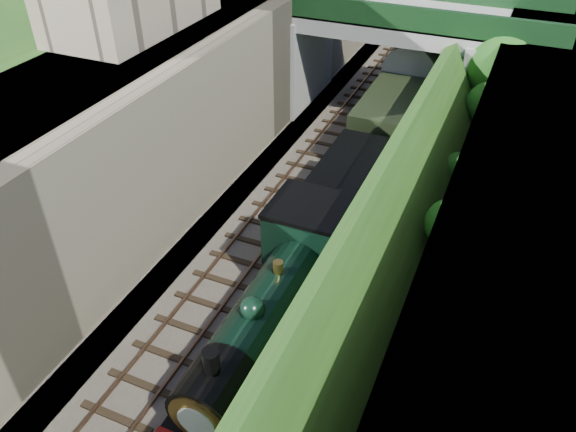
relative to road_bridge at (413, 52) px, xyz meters
The scene contains 12 objects.
trackbed 5.72m from the road_bridge, 103.28° to the right, with size 10.00×90.00×0.20m, color #473F38.
retaining_wall 7.61m from the road_bridge, 148.17° to the right, with size 1.00×90.00×7.00m, color #756B56.
street_plateau_left 10.73m from the road_bridge, 158.09° to the right, with size 6.00×90.00×7.00m, color #262628.
street_plateau_right 9.49m from the road_bridge, 25.06° to the right, with size 8.00×90.00×6.25m, color #262628.
embankment_slope 6.05m from the road_bridge, 46.93° to the right, with size 4.29×90.00×6.43m.
track_left 6.27m from the road_bridge, 126.35° to the right, with size 2.50×90.00×0.20m.
track_right 5.54m from the road_bridge, 86.34° to the right, with size 2.50×90.00×0.20m.
road_bridge is the anchor object (origin of this frame).
tree 5.46m from the road_bridge, 23.69° to the right, with size 3.60×3.80×6.60m.
locomotive 18.87m from the road_bridge, 89.22° to the right, with size 3.10×10.23×3.83m.
tender 11.65m from the road_bridge, 88.71° to the right, with size 2.70×6.00×3.05m.
coach_front 2.38m from the road_bridge, 78.12° to the left, with size 2.90×18.00×3.70m.
Camera 1 is at (6.65, -6.38, 14.93)m, focal length 35.00 mm.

